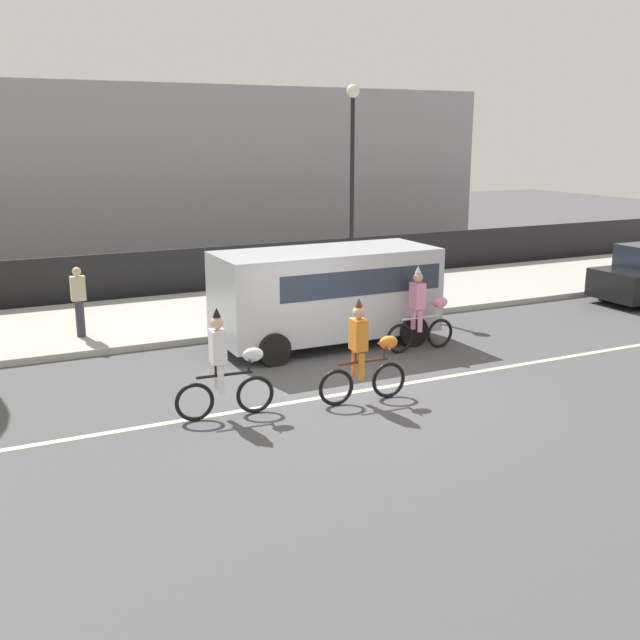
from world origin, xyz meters
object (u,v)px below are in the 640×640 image
(parked_van_silver, at_px, (329,289))
(pedestrian_onlooker, at_px, (79,300))
(parade_cyclist_pink, at_px, (421,314))
(street_lamp_post, at_px, (352,160))
(parade_cyclist_orange, at_px, (364,357))
(parade_cyclist_zebra, at_px, (225,370))

(parked_van_silver, relative_size, pedestrian_onlooker, 3.09)
(parade_cyclist_pink, height_order, street_lamp_post, street_lamp_post)
(parade_cyclist_orange, bearing_deg, parade_cyclist_pink, 40.37)
(parade_cyclist_pink, relative_size, parked_van_silver, 0.38)
(parade_cyclist_pink, xyz_separation_m, parked_van_silver, (-1.60, 1.37, 0.44))
(parade_cyclist_zebra, bearing_deg, pedestrian_onlooker, 104.06)
(parade_cyclist_zebra, relative_size, pedestrian_onlooker, 1.19)
(parked_van_silver, bearing_deg, parade_cyclist_zebra, -137.22)
(parade_cyclist_zebra, height_order, parade_cyclist_orange, same)
(parade_cyclist_zebra, xyz_separation_m, parade_cyclist_orange, (2.47, -0.35, 0.00))
(parade_cyclist_pink, distance_m, street_lamp_post, 6.25)
(pedestrian_onlooker, bearing_deg, parade_cyclist_pink, -30.49)
(parade_cyclist_orange, xyz_separation_m, parked_van_silver, (1.15, 3.70, 0.44))
(street_lamp_post, relative_size, pedestrian_onlooker, 3.62)
(parade_cyclist_orange, bearing_deg, street_lamp_post, 63.37)
(parade_cyclist_pink, bearing_deg, pedestrian_onlooker, 149.51)
(parade_cyclist_pink, bearing_deg, parked_van_silver, 139.44)
(parade_cyclist_orange, bearing_deg, parade_cyclist_zebra, 171.85)
(parade_cyclist_orange, bearing_deg, parked_van_silver, 72.73)
(parked_van_silver, bearing_deg, parade_cyclist_pink, -40.56)
(pedestrian_onlooker, bearing_deg, street_lamp_post, 9.82)
(street_lamp_post, bearing_deg, parade_cyclist_zebra, -130.86)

